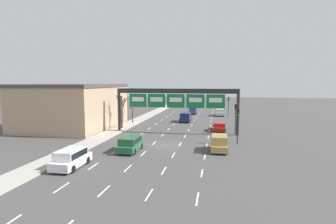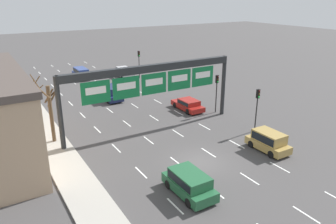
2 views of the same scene
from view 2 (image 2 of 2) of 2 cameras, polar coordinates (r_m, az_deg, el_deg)
ground_plane at (r=27.48m, az=5.61°, el=-8.68°), size 220.00×220.00×0.00m
sidewalk_left at (r=23.74m, az=-14.12°, el=-14.03°), size 2.80×110.00×0.15m
lane_dashes at (r=38.17m, az=-6.46°, el=-0.33°), size 10.02×67.00×0.01m
sign_gantry at (r=31.89m, az=-2.70°, el=6.05°), size 18.54×0.70×6.74m
suv_blue at (r=55.84m, az=-14.89°, el=6.63°), size 1.82×4.88×1.74m
suv_green at (r=23.01m, az=3.74°, el=-12.10°), size 1.99×4.27×1.64m
suv_navy at (r=43.46m, az=-10.00°, el=3.38°), size 1.97×4.48×1.81m
suv_silver at (r=55.63m, az=-7.65°, el=6.98°), size 1.97×4.16×1.58m
suv_gold at (r=30.17m, az=17.10°, el=-4.74°), size 1.84×3.92×1.78m
car_red at (r=39.10m, az=3.52°, el=1.36°), size 1.96×4.60×1.33m
traffic_light_near_gantry at (r=53.92m, az=-5.08°, el=9.20°), size 0.30×0.35×4.50m
traffic_light_mid_block at (r=37.92m, az=8.50°, el=4.50°), size 0.30×0.35×4.46m
traffic_light_far_end at (r=33.35m, az=15.32°, el=1.78°), size 0.30×0.35×4.38m
tree_bare_closest at (r=31.50m, az=-19.75°, el=0.24°), size 2.00×2.01×5.40m
tree_bare_second at (r=37.42m, az=-21.93°, el=2.17°), size 1.74×1.65×5.33m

